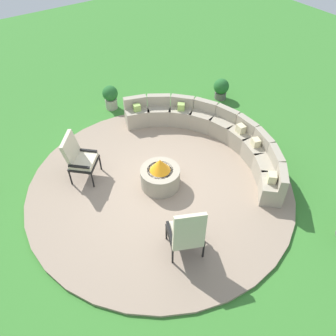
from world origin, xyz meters
The scene contains 8 objects.
ground_plane centered at (0.00, 0.00, 0.00)m, with size 24.00×24.00×0.00m, color #387A2D.
patio_circle centered at (0.00, 0.00, 0.03)m, with size 5.67×5.67×0.06m, color gray.
fire_pit centered at (0.00, 0.00, 0.34)m, with size 0.84×0.84×0.72m.
curved_stone_bench centered at (-0.44, 1.81, 0.36)m, with size 4.43×2.14×0.73m.
lounge_chair_front_left centered at (-1.20, -1.26, 0.63)m, with size 0.78×0.82×1.12m.
lounge_chair_front_right centered at (1.65, -0.56, 0.64)m, with size 0.76×0.77×1.16m.
potted_plant_0 centered at (-3.32, 0.58, 0.37)m, with size 0.42×0.42×0.68m.
potted_plant_2 centered at (-1.97, 3.42, 0.33)m, with size 0.44×0.44×0.61m.
Camera 1 is at (4.29, -2.78, 5.41)m, focal length 36.54 mm.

